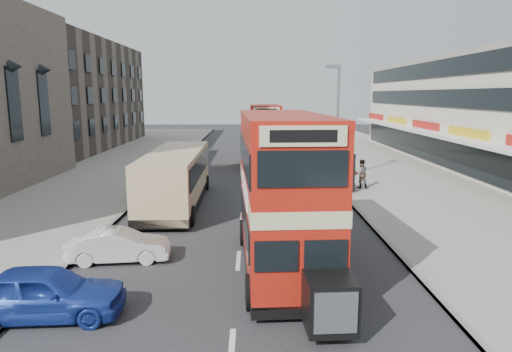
% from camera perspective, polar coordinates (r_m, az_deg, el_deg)
% --- Properties ---
extents(ground, '(160.00, 160.00, 0.00)m').
position_cam_1_polar(ground, '(15.28, -2.45, -13.28)').
color(ground, '#28282B').
rests_on(ground, ground).
extents(road_surface, '(12.00, 90.00, 0.01)m').
position_cam_1_polar(road_surface, '(34.55, -1.42, 0.09)').
color(road_surface, '#28282B').
rests_on(road_surface, ground).
extents(pavement_right, '(12.00, 90.00, 0.15)m').
position_cam_1_polar(pavement_right, '(36.40, 17.82, 0.23)').
color(pavement_right, gray).
rests_on(pavement_right, ground).
extents(pavement_left, '(12.00, 90.00, 0.15)m').
position_cam_1_polar(pavement_left, '(36.72, -20.50, 0.15)').
color(pavement_left, gray).
rests_on(pavement_left, ground).
extents(kerb_left, '(0.20, 90.00, 0.16)m').
position_cam_1_polar(kerb_left, '(35.15, -11.42, 0.18)').
color(kerb_left, gray).
rests_on(kerb_left, ground).
extents(kerb_right, '(0.20, 90.00, 0.16)m').
position_cam_1_polar(kerb_right, '(34.99, 8.62, 0.22)').
color(kerb_right, gray).
rests_on(kerb_right, ground).
extents(brick_terrace, '(14.00, 28.00, 12.00)m').
position_cam_1_polar(brick_terrace, '(56.65, -24.35, 9.25)').
color(brick_terrace, '#66594C').
rests_on(brick_terrace, ground).
extents(commercial_row, '(9.90, 46.20, 9.30)m').
position_cam_1_polar(commercial_row, '(40.95, 27.98, 7.10)').
color(commercial_row, beige).
rests_on(commercial_row, ground).
extents(street_lamp, '(1.00, 0.20, 8.12)m').
position_cam_1_polar(street_lamp, '(32.59, 10.14, 7.78)').
color(street_lamp, slate).
rests_on(street_lamp, ground).
extents(bus_main, '(3.08, 9.62, 5.27)m').
position_cam_1_polar(bus_main, '(15.64, 3.40, -2.04)').
color(bus_main, black).
rests_on(bus_main, ground).
extents(bus_second, '(2.53, 9.17, 5.05)m').
position_cam_1_polar(bus_second, '(39.62, 1.13, 5.27)').
color(bus_second, black).
rests_on(bus_second, ground).
extents(coach, '(2.86, 10.67, 2.82)m').
position_cam_1_polar(coach, '(25.36, -10.04, 0.02)').
color(coach, black).
rests_on(coach, ground).
extents(car_left_near, '(4.43, 2.01, 1.48)m').
position_cam_1_polar(car_left_near, '(14.07, -25.12, -13.16)').
color(car_left_near, '#1C379C').
rests_on(car_left_near, ground).
extents(car_left_front, '(3.78, 1.66, 1.21)m').
position_cam_1_polar(car_left_front, '(17.61, -16.87, -8.39)').
color(car_left_front, white).
rests_on(car_left_front, ground).
extents(car_right_a, '(5.43, 2.70, 1.51)m').
position_cam_1_polar(car_right_a, '(28.82, 7.24, -0.51)').
color(car_right_a, '#972A0F').
rests_on(car_right_a, ground).
extents(car_right_b, '(5.02, 2.43, 1.38)m').
position_cam_1_polar(car_right_b, '(38.11, 5.64, 2.03)').
color(car_right_b, orange).
rests_on(car_right_b, ground).
extents(pedestrian_near, '(0.75, 0.55, 1.87)m').
position_cam_1_polar(pedestrian_near, '(29.81, 13.10, 0.30)').
color(pedestrian_near, gray).
rests_on(pedestrian_near, pavement_right).
extents(cyclist, '(0.71, 1.89, 2.00)m').
position_cam_1_polar(cyclist, '(37.27, 5.48, 1.81)').
color(cyclist, gray).
rests_on(cyclist, ground).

